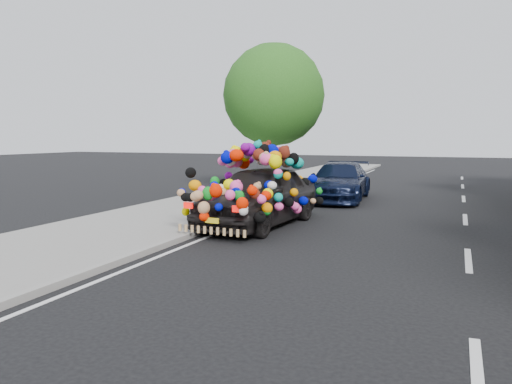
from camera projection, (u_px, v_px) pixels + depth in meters
ground at (288, 245)px, 10.80m from camera, size 100.00×100.00×0.00m
sidewalk at (124, 228)px, 12.40m from camera, size 4.00×60.00×0.12m
kerb at (193, 234)px, 11.67m from camera, size 0.15×60.00×0.13m
lane_markings at (468, 260)px, 9.46m from camera, size 6.00×50.00×0.01m
tree_near_sidewalk at (274, 95)px, 20.52m from camera, size 4.20×4.20×6.13m
plush_art_car at (259, 182)px, 13.06m from camera, size 2.61×5.00×2.23m
navy_sedan at (339, 181)px, 18.33m from camera, size 2.21×4.85×1.38m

